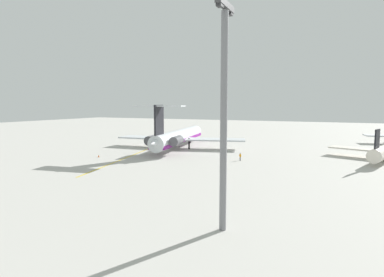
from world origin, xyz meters
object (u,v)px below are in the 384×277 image
main_jetliner (178,137)px  safety_cone_nose (99,156)px  ground_crew_near_tail (173,136)px  ground_crew_near_nose (240,156)px  light_mast (224,108)px

main_jetliner → safety_cone_nose: size_ratio=78.04×
main_jetliner → ground_crew_near_tail: bearing=21.6°
ground_crew_near_tail → safety_cone_nose: bearing=-52.5°
ground_crew_near_nose → ground_crew_near_tail: ground_crew_near_tail is taller
main_jetliner → safety_cone_nose: main_jetliner is taller
ground_crew_near_tail → light_mast: 85.49m
main_jetliner → light_mast: size_ratio=1.94×
main_jetliner → light_mast: bearing=-158.2°
ground_crew_near_nose → ground_crew_near_tail: size_ratio=0.95×
main_jetliner → safety_cone_nose: (21.28, -10.64, -3.14)m
main_jetliner → ground_crew_near_nose: 24.72m
ground_crew_near_nose → ground_crew_near_tail: 48.62m
safety_cone_nose → light_mast: 51.99m
ground_crew_near_tail → safety_cone_nose: ground_crew_near_tail is taller
ground_crew_near_nose → main_jetliner: bearing=44.3°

